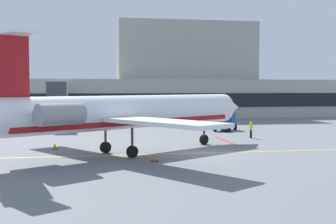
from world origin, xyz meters
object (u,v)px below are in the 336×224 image
at_px(marshaller, 251,129).
at_px(baggage_tug, 226,122).
at_px(pushback_tractor, 30,121).
at_px(regional_jet, 124,113).

bearing_deg(marshaller, baggage_tug, 89.77).
distance_m(baggage_tug, marshaller, 8.73).
bearing_deg(pushback_tractor, regional_jet, -68.30).
height_order(baggage_tug, pushback_tractor, baggage_tug).
bearing_deg(baggage_tug, marshaller, -90.23).
bearing_deg(baggage_tug, regional_jet, -127.67).
bearing_deg(regional_jet, baggage_tug, 52.33).
relative_size(regional_jet, marshaller, 13.15).
height_order(regional_jet, baggage_tug, regional_jet).
distance_m(baggage_tug, pushback_tractor, 25.87).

